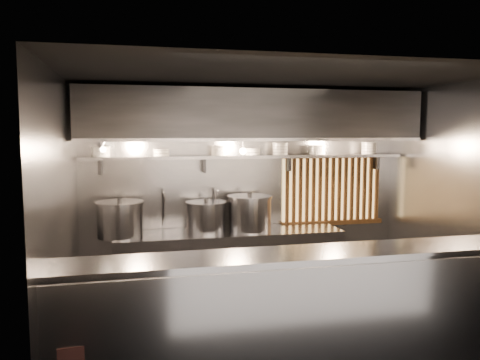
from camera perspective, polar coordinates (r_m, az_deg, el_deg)
name	(u,v)px	position (r m, az deg, el deg)	size (l,w,h in m)	color
floor	(276,329)	(5.55, 4.36, -17.63)	(4.50, 4.50, 0.00)	black
ceiling	(278,77)	(5.13, 4.60, 12.42)	(4.50, 4.50, 0.00)	black
wall_back	(245,190)	(6.59, 0.63, -1.23)	(4.50, 4.50, 0.00)	gray
wall_left	(60,214)	(4.99, -21.12, -3.90)	(3.00, 3.00, 0.00)	gray
wall_right	(455,200)	(6.20, 24.77, -2.21)	(3.00, 3.00, 0.00)	gray
serving_counter	(307,312)	(4.50, 8.13, -15.65)	(4.50, 0.56, 1.13)	#9D9DA2
cooking_bench	(230,264)	(6.36, -1.27, -10.22)	(3.00, 0.70, 0.90)	#9D9DA2
bowl_shelf	(248,157)	(6.38, 1.00, 2.86)	(4.40, 0.34, 0.04)	#9D9DA2
exhaust_hood	(252,116)	(6.16, 1.50, 7.82)	(4.40, 0.81, 0.65)	#2D2D30
wood_screen	(332,189)	(6.96, 11.19, -1.13)	(1.56, 0.09, 1.04)	#ECBB6A
faucet_left	(163,200)	(6.31, -9.32, -2.48)	(0.04, 0.30, 0.50)	silver
faucet_right	(215,199)	(6.39, -3.03, -2.31)	(0.04, 0.30, 0.50)	silver
heat_lamp	(101,145)	(5.73, -16.64, 4.16)	(0.25, 0.35, 0.20)	#9D9DA2
pendant_bulb	(243,151)	(6.23, 0.37, 3.55)	(0.09, 0.09, 0.19)	#2D2D30
stock_pot_left	(120,219)	(6.09, -14.40, -4.63)	(0.79, 0.79, 0.49)	#9D9DA2
stock_pot_mid	(206,216)	(6.21, -4.14, -4.46)	(0.58, 0.58, 0.44)	#9D9DA2
stock_pot_right	(250,213)	(6.27, 1.18, -4.03)	(0.64, 0.64, 0.51)	#9D9DA2
bowl_stack_0	(101,152)	(6.21, -16.62, 3.33)	(0.24, 0.24, 0.13)	silver
bowl_stack_1	(161,153)	(6.20, -9.56, 3.32)	(0.21, 0.21, 0.09)	silver
bowl_stack_2	(219,151)	(6.29, -2.56, 3.60)	(0.23, 0.23, 0.13)	silver
bowl_stack_3	(253,152)	(6.39, 1.59, 3.47)	(0.22, 0.22, 0.09)	silver
bowl_stack_4	(280,149)	(6.49, 4.91, 3.82)	(0.22, 0.22, 0.17)	silver
bowl_stack_5	(317,150)	(6.68, 9.37, 3.66)	(0.25, 0.25, 0.13)	silver
bowl_stack_6	(369,148)	(7.02, 15.45, 3.78)	(0.22, 0.22, 0.17)	silver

